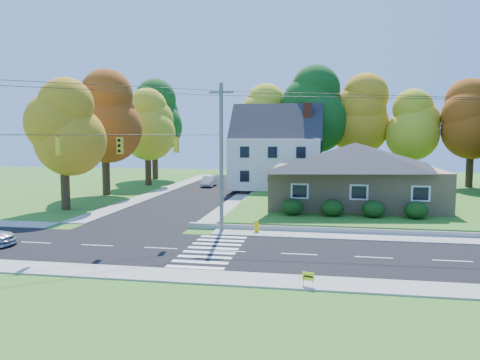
% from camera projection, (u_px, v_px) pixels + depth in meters
% --- Properties ---
extents(ground, '(120.00, 120.00, 0.00)m').
position_uv_depth(ground, '(228.00, 251.00, 26.54)').
color(ground, '#3D7923').
extents(road_main, '(90.00, 8.00, 0.02)m').
position_uv_depth(road_main, '(228.00, 251.00, 26.54)').
color(road_main, black).
rests_on(road_main, ground).
extents(road_cross, '(8.00, 44.00, 0.02)m').
position_uv_depth(road_cross, '(204.00, 192.00, 53.39)').
color(road_cross, black).
rests_on(road_cross, ground).
extents(sidewalk_north, '(90.00, 2.00, 0.08)m').
position_uv_depth(sidewalk_north, '(243.00, 232.00, 31.44)').
color(sidewalk_north, '#9C9A90').
rests_on(sidewalk_north, ground).
extents(sidewalk_south, '(90.00, 2.00, 0.08)m').
position_uv_depth(sidewalk_south, '(207.00, 277.00, 21.63)').
color(sidewalk_south, '#9C9A90').
rests_on(sidewalk_south, ground).
extents(lawn, '(30.00, 30.00, 0.50)m').
position_uv_depth(lawn, '(404.00, 201.00, 44.88)').
color(lawn, '#3D7923').
rests_on(lawn, ground).
extents(ranch_house, '(14.60, 10.60, 5.40)m').
position_uv_depth(ranch_house, '(355.00, 173.00, 40.53)').
color(ranch_house, tan).
rests_on(ranch_house, lawn).
extents(colonial_house, '(10.40, 8.40, 9.60)m').
position_uv_depth(colonial_house, '(276.00, 152.00, 53.53)').
color(colonial_house, silver).
rests_on(colonial_house, lawn).
extents(hedge_row, '(10.70, 1.70, 1.27)m').
position_uv_depth(hedge_row, '(353.00, 208.00, 34.75)').
color(hedge_row, '#163A10').
rests_on(hedge_row, lawn).
extents(traffic_infrastructure, '(38.10, 10.66, 10.00)m').
position_uv_depth(traffic_infrastructure, '(230.00, 160.00, 27.38)').
color(traffic_infrastructure, '#666059').
rests_on(traffic_infrastructure, ground).
extents(tree_lot_0, '(6.72, 6.72, 12.51)m').
position_uv_depth(tree_lot_0, '(265.00, 121.00, 59.39)').
color(tree_lot_0, '#3F2A19').
rests_on(tree_lot_0, lawn).
extents(tree_lot_1, '(7.84, 7.84, 14.60)m').
position_uv_depth(tree_lot_1, '(313.00, 110.00, 57.26)').
color(tree_lot_1, '#3F2A19').
rests_on(tree_lot_1, lawn).
extents(tree_lot_2, '(7.28, 7.28, 13.56)m').
position_uv_depth(tree_lot_2, '(362.00, 115.00, 57.27)').
color(tree_lot_2, '#3F2A19').
rests_on(tree_lot_2, lawn).
extents(tree_lot_3, '(6.16, 6.16, 11.47)m').
position_uv_depth(tree_lot_3, '(415.00, 125.00, 55.40)').
color(tree_lot_3, '#3F2A19').
rests_on(tree_lot_3, lawn).
extents(tree_lot_4, '(6.72, 6.72, 12.51)m').
position_uv_depth(tree_lot_4, '(472.00, 119.00, 53.33)').
color(tree_lot_4, '#3F2A19').
rests_on(tree_lot_4, lawn).
extents(tree_west_0, '(6.16, 6.16, 11.47)m').
position_uv_depth(tree_west_0, '(63.00, 128.00, 40.50)').
color(tree_west_0, '#3F2A19').
rests_on(tree_west_0, ground).
extents(tree_west_1, '(7.28, 7.28, 13.56)m').
position_uv_depth(tree_west_1, '(104.00, 117.00, 50.35)').
color(tree_west_1, '#3F2A19').
rests_on(tree_west_1, ground).
extents(tree_west_2, '(6.72, 6.72, 12.51)m').
position_uv_depth(tree_west_2, '(147.00, 125.00, 60.05)').
color(tree_west_2, '#3F2A19').
rests_on(tree_west_2, ground).
extents(tree_west_3, '(7.84, 7.84, 14.60)m').
position_uv_depth(tree_west_3, '(154.00, 117.00, 68.10)').
color(tree_west_3, '#3F2A19').
rests_on(tree_west_3, ground).
extents(white_car, '(1.49, 4.10, 1.34)m').
position_uv_depth(white_car, '(209.00, 181.00, 59.11)').
color(white_car, silver).
rests_on(white_car, road_cross).
extents(fire_hydrant, '(0.50, 0.39, 0.87)m').
position_uv_depth(fire_hydrant, '(257.00, 227.00, 31.49)').
color(fire_hydrant, '#DACE03').
rests_on(fire_hydrant, ground).
extents(yard_sign, '(0.53, 0.21, 0.69)m').
position_uv_depth(yard_sign, '(308.00, 277.00, 20.23)').
color(yard_sign, black).
rests_on(yard_sign, ground).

